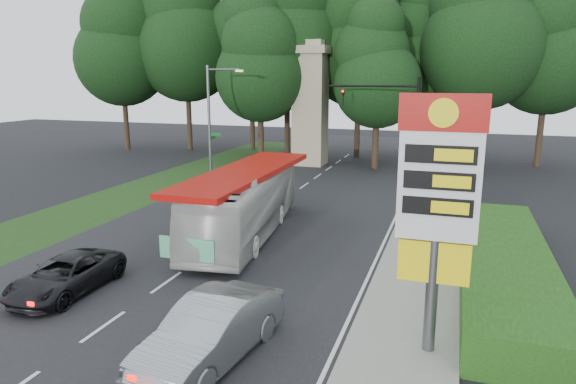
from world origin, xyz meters
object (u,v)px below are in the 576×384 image
(traffic_signal_mast, at_px, (397,116))
(streetlight_signs, at_px, (212,117))
(suv_charcoal, at_px, (66,275))
(gas_station_pylon, at_px, (438,191))
(monument, at_px, (310,103))
(sedan_silver, at_px, (211,331))
(transit_bus, at_px, (245,203))

(traffic_signal_mast, height_order, streetlight_signs, streetlight_signs)
(streetlight_signs, xyz_separation_m, suv_charcoal, (4.19, -19.78, -3.82))
(gas_station_pylon, distance_m, traffic_signal_mast, 22.29)
(monument, height_order, suv_charcoal, monument)
(monument, xyz_separation_m, sedan_silver, (5.86, -30.13, -4.28))
(monument, relative_size, transit_bus, 0.90)
(streetlight_signs, height_order, suv_charcoal, streetlight_signs)
(traffic_signal_mast, height_order, transit_bus, traffic_signal_mast)
(traffic_signal_mast, bearing_deg, streetlight_signs, -171.08)
(suv_charcoal, bearing_deg, gas_station_pylon, -2.08)
(traffic_signal_mast, xyz_separation_m, sedan_silver, (-1.82, -24.13, -3.85))
(suv_charcoal, bearing_deg, traffic_signal_mast, 67.77)
(traffic_signal_mast, distance_m, streetlight_signs, 12.83)
(monument, distance_m, suv_charcoal, 28.14)
(monument, bearing_deg, traffic_signal_mast, -38.00)
(gas_station_pylon, height_order, transit_bus, gas_station_pylon)
(traffic_signal_mast, xyz_separation_m, monument, (-7.68, 6.00, 0.43))
(monument, xyz_separation_m, transit_bus, (2.50, -19.87, -3.55))
(gas_station_pylon, relative_size, sedan_silver, 1.37)
(gas_station_pylon, bearing_deg, streetlight_signs, 128.96)
(traffic_signal_mast, height_order, sedan_silver, traffic_signal_mast)
(monument, height_order, sedan_silver, monument)
(streetlight_signs, xyz_separation_m, monument, (4.99, 7.99, 0.67))
(sedan_silver, relative_size, suv_charcoal, 1.12)
(streetlight_signs, distance_m, transit_bus, 14.34)
(traffic_signal_mast, bearing_deg, monument, 142.00)
(monument, distance_m, sedan_silver, 30.99)
(gas_station_pylon, relative_size, suv_charcoal, 1.53)
(traffic_signal_mast, distance_m, sedan_silver, 24.50)
(traffic_signal_mast, bearing_deg, suv_charcoal, -111.29)
(suv_charcoal, bearing_deg, streetlight_signs, 101.01)
(transit_bus, bearing_deg, traffic_signal_mast, 62.34)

